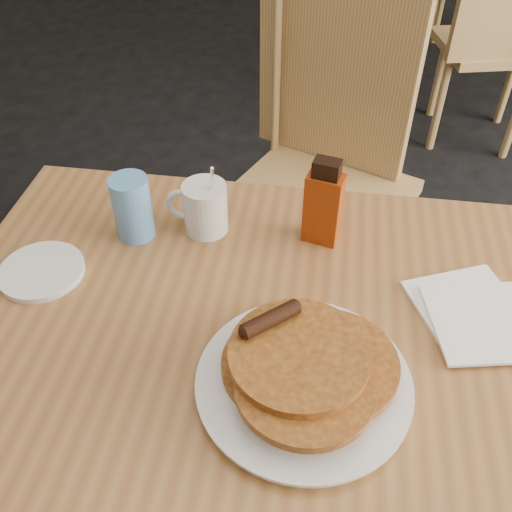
{
  "coord_description": "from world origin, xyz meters",
  "views": [
    {
      "loc": [
        0.18,
        -0.65,
        1.47
      ],
      "look_at": [
        0.02,
        0.03,
        0.83
      ],
      "focal_mm": 40.0,
      "sensor_mm": 36.0,
      "label": 1
    }
  ],
  "objects_px": {
    "main_table": "(278,339)",
    "coffee_mug": "(204,207)",
    "blue_tumbler": "(132,208)",
    "chair_neighbor_near": "(497,31)",
    "pancake_plate": "(304,374)",
    "chair_main_far": "(325,146)",
    "syrup_bottle": "(323,204)"
  },
  "relations": [
    {
      "from": "pancake_plate",
      "to": "syrup_bottle",
      "type": "relative_size",
      "value": 1.82
    },
    {
      "from": "main_table",
      "to": "chair_main_far",
      "type": "distance_m",
      "value": 0.79
    },
    {
      "from": "chair_main_far",
      "to": "coffee_mug",
      "type": "xyz_separation_m",
      "value": [
        -0.17,
        -0.57,
        0.19
      ]
    },
    {
      "from": "main_table",
      "to": "chair_neighbor_near",
      "type": "height_order",
      "value": "chair_neighbor_near"
    },
    {
      "from": "main_table",
      "to": "chair_main_far",
      "type": "xyz_separation_m",
      "value": [
        -0.02,
        0.78,
        -0.09
      ]
    },
    {
      "from": "main_table",
      "to": "blue_tumbler",
      "type": "height_order",
      "value": "blue_tumbler"
    },
    {
      "from": "main_table",
      "to": "coffee_mug",
      "type": "height_order",
      "value": "coffee_mug"
    },
    {
      "from": "pancake_plate",
      "to": "blue_tumbler",
      "type": "height_order",
      "value": "blue_tumbler"
    },
    {
      "from": "coffee_mug",
      "to": "blue_tumbler",
      "type": "relative_size",
      "value": 1.25
    },
    {
      "from": "pancake_plate",
      "to": "chair_neighbor_near",
      "type": "bearing_deg",
      "value": 76.8
    },
    {
      "from": "main_table",
      "to": "coffee_mug",
      "type": "relative_size",
      "value": 7.9
    },
    {
      "from": "coffee_mug",
      "to": "blue_tumbler",
      "type": "xyz_separation_m",
      "value": [
        -0.13,
        -0.05,
        0.01
      ]
    },
    {
      "from": "main_table",
      "to": "blue_tumbler",
      "type": "xyz_separation_m",
      "value": [
        -0.31,
        0.16,
        0.11
      ]
    },
    {
      "from": "pancake_plate",
      "to": "chair_main_far",
      "type": "bearing_deg",
      "value": 95.23
    },
    {
      "from": "chair_main_far",
      "to": "blue_tumbler",
      "type": "distance_m",
      "value": 0.72
    },
    {
      "from": "chair_main_far",
      "to": "chair_neighbor_near",
      "type": "height_order",
      "value": "chair_main_far"
    },
    {
      "from": "main_table",
      "to": "coffee_mug",
      "type": "bearing_deg",
      "value": 132.47
    },
    {
      "from": "chair_main_far",
      "to": "syrup_bottle",
      "type": "bearing_deg",
      "value": -65.37
    },
    {
      "from": "chair_neighbor_near",
      "to": "pancake_plate",
      "type": "relative_size",
      "value": 2.85
    },
    {
      "from": "pancake_plate",
      "to": "syrup_bottle",
      "type": "distance_m",
      "value": 0.35
    },
    {
      "from": "chair_neighbor_near",
      "to": "coffee_mug",
      "type": "height_order",
      "value": "chair_neighbor_near"
    },
    {
      "from": "chair_neighbor_near",
      "to": "syrup_bottle",
      "type": "bearing_deg",
      "value": -124.8
    },
    {
      "from": "pancake_plate",
      "to": "syrup_bottle",
      "type": "xyz_separation_m",
      "value": [
        -0.02,
        0.34,
        0.05
      ]
    },
    {
      "from": "chair_neighbor_near",
      "to": "syrup_bottle",
      "type": "relative_size",
      "value": 5.2
    },
    {
      "from": "chair_neighbor_near",
      "to": "coffee_mug",
      "type": "xyz_separation_m",
      "value": [
        -0.74,
        -1.75,
        0.26
      ]
    },
    {
      "from": "pancake_plate",
      "to": "coffee_mug",
      "type": "bearing_deg",
      "value": 127.83
    },
    {
      "from": "main_table",
      "to": "chair_neighbor_near",
      "type": "relative_size",
      "value": 1.38
    },
    {
      "from": "main_table",
      "to": "chair_neighbor_near",
      "type": "distance_m",
      "value": 2.04
    },
    {
      "from": "main_table",
      "to": "pancake_plate",
      "type": "height_order",
      "value": "pancake_plate"
    },
    {
      "from": "chair_neighbor_near",
      "to": "blue_tumbler",
      "type": "xyz_separation_m",
      "value": [
        -0.86,
        -1.8,
        0.27
      ]
    },
    {
      "from": "chair_neighbor_near",
      "to": "blue_tumbler",
      "type": "bearing_deg",
      "value": -133.93
    },
    {
      "from": "chair_main_far",
      "to": "coffee_mug",
      "type": "height_order",
      "value": "chair_main_far"
    }
  ]
}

